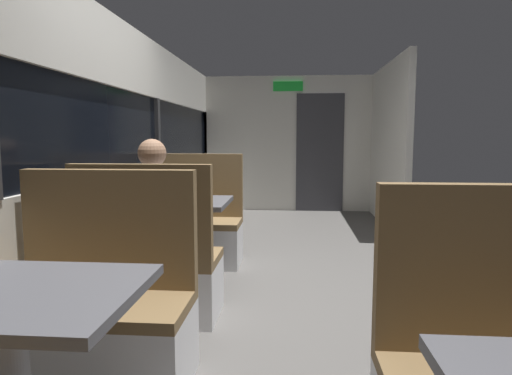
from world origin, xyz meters
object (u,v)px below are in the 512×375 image
object	(u,v)px
bench_near_window_facing_entry	(100,320)
bench_mid_window_facing_end	(150,272)
dining_table_mid_window	(175,212)
seated_passenger	(153,241)
coffee_cup_primary	(178,195)
bench_mid_window_facing_entry	(194,231)
dining_table_near_window	(12,316)

from	to	relation	value
bench_near_window_facing_entry	bench_mid_window_facing_end	xyz separation A→B (m)	(0.00, 0.82, 0.00)
dining_table_mid_window	seated_passenger	xyz separation A→B (m)	(0.00, -0.63, -0.10)
bench_mid_window_facing_end	coffee_cup_primary	xyz separation A→B (m)	(0.03, 0.69, 0.46)
bench_mid_window_facing_entry	bench_mid_window_facing_end	bearing A→B (deg)	-90.00
dining_table_near_window	bench_mid_window_facing_entry	distance (m)	2.94
bench_mid_window_facing_end	seated_passenger	distance (m)	0.22
bench_near_window_facing_entry	seated_passenger	distance (m)	0.92
bench_near_window_facing_entry	dining_table_mid_window	world-z (taller)	bench_near_window_facing_entry
bench_near_window_facing_entry	dining_table_near_window	bearing A→B (deg)	-90.00
bench_mid_window_facing_end	coffee_cup_primary	world-z (taller)	bench_mid_window_facing_end
dining_table_mid_window	bench_mid_window_facing_entry	distance (m)	0.77
bench_mid_window_facing_end	bench_near_window_facing_entry	bearing A→B (deg)	-90.00
dining_table_mid_window	coffee_cup_primary	world-z (taller)	coffee_cup_primary
bench_mid_window_facing_end	bench_mid_window_facing_entry	distance (m)	1.40
bench_mid_window_facing_entry	dining_table_near_window	bearing A→B (deg)	-90.00
bench_mid_window_facing_end	coffee_cup_primary	bearing A→B (deg)	87.54
dining_table_near_window	bench_mid_window_facing_end	bearing A→B (deg)	90.00
seated_passenger	bench_mid_window_facing_end	bearing A→B (deg)	-90.00
dining_table_mid_window	coffee_cup_primary	bearing A→B (deg)	-16.80
dining_table_near_window	coffee_cup_primary	size ratio (longest dim) A/B	10.00
bench_near_window_facing_entry	bench_mid_window_facing_entry	distance (m)	2.22
bench_mid_window_facing_end	coffee_cup_primary	size ratio (longest dim) A/B	12.22
dining_table_near_window	bench_near_window_facing_entry	world-z (taller)	bench_near_window_facing_entry
dining_table_near_window	bench_near_window_facing_entry	bearing A→B (deg)	90.00
bench_mid_window_facing_entry	seated_passenger	bearing A→B (deg)	-90.00
dining_table_near_window	seated_passenger	bearing A→B (deg)	90.00
bench_mid_window_facing_entry	bench_near_window_facing_entry	bearing A→B (deg)	-90.00
dining_table_near_window	dining_table_mid_window	xyz separation A→B (m)	(0.00, 2.22, 0.00)
coffee_cup_primary	seated_passenger	bearing A→B (deg)	-92.75
bench_near_window_facing_entry	coffee_cup_primary	size ratio (longest dim) A/B	12.22
dining_table_near_window	dining_table_mid_window	world-z (taller)	same
dining_table_mid_window	seated_passenger	distance (m)	0.64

